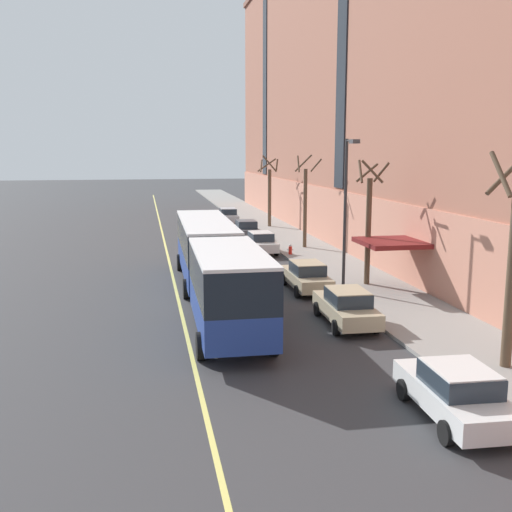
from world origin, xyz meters
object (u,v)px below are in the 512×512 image
parked_car_silver_1 (228,216)px  parked_car_champagne_5 (306,276)px  city_bus (213,260)px  street_lamp (347,201)px  parked_car_darkgray_0 (246,229)px  parked_car_white_3 (456,392)px  street_tree_far_downtown (269,191)px  parked_car_champagne_4 (346,307)px  street_tree_mid_block (369,221)px  street_tree_near_corner (512,265)px  street_tree_far_uptown (305,202)px  parked_car_white_2 (260,242)px  fire_hydrant (290,249)px

parked_car_silver_1 → parked_car_champagne_5: 30.29m
city_bus → street_lamp: size_ratio=2.56×
street_lamp → parked_car_silver_1: bearing=93.1°
city_bus → parked_car_darkgray_0: 21.29m
parked_car_white_3 → street_tree_far_downtown: size_ratio=0.67×
street_tree_far_downtown → parked_car_champagne_4: bearing=-96.1°
city_bus → parked_car_champagne_4: 7.20m
parked_car_white_3 → street_tree_mid_block: (3.57, 15.97, 2.79)m
parked_car_white_3 → street_tree_mid_block: size_ratio=0.68×
parked_car_champagne_5 → street_lamp: size_ratio=0.61×
city_bus → street_tree_near_corner: 14.03m
street_tree_far_uptown → street_tree_near_corner: bearing=-90.1°
parked_car_silver_1 → street_tree_mid_block: (3.43, -29.90, 2.79)m
parked_car_champagne_4 → street_lamp: bearing=71.8°
parked_car_silver_1 → parked_car_white_3: (-0.14, -45.86, -0.00)m
street_tree_far_downtown → street_tree_near_corner: bearing=-90.0°
city_bus → street_tree_far_uptown: bearing=59.7°
parked_car_white_2 → parked_car_champagne_5: 11.99m
street_lamp → city_bus: bearing=-176.9°
street_tree_mid_block → parked_car_white_2: bearing=107.4°
parked_car_champagne_5 → street_lamp: (1.76, -0.99, 4.02)m
parked_car_darkgray_0 → parked_car_champagne_4: size_ratio=0.95×
parked_car_darkgray_0 → street_tree_near_corner: size_ratio=0.63×
parked_car_champagne_5 → city_bus: bearing=-164.9°
parked_car_white_3 → parked_car_champagne_5: size_ratio=0.97×
street_lamp → parked_car_white_2: bearing=98.3°
city_bus → parked_car_white_3: city_bus is taller
parked_car_champagne_4 → fire_hydrant: parked_car_champagne_4 is taller
parked_car_darkgray_0 → city_bus: bearing=-103.9°
street_tree_mid_block → street_lamp: bearing=-141.3°
parked_car_darkgray_0 → parked_car_white_3: bearing=-90.2°
parked_car_white_2 → street_tree_near_corner: size_ratio=0.65×
parked_car_darkgray_0 → fire_hydrant: size_ratio=6.23×
parked_car_champagne_4 → street_tree_near_corner: 7.55m
parked_car_silver_1 → street_tree_mid_block: bearing=-83.5°
parked_car_white_2 → fire_hydrant: parked_car_white_2 is taller
parked_car_champagne_5 → street_lamp: bearing=-29.4°
parked_car_white_3 → fire_hydrant: size_ratio=6.29×
parked_car_white_2 → parked_car_champagne_4: 18.32m
city_bus → fire_hydrant: city_bus is taller
parked_car_champagne_4 → street_tree_far_downtown: (3.46, 32.40, 2.76)m
city_bus → street_tree_mid_block: street_tree_mid_block is taller
city_bus → street_tree_far_downtown: street_tree_far_downtown is taller
parked_car_white_3 → parked_car_champagne_5: bearing=89.7°
parked_car_champagne_5 → street_tree_near_corner: size_ratio=0.66×
parked_car_champagne_4 → street_tree_far_uptown: (3.50, 19.59, 2.77)m
fire_hydrant → parked_car_white_3: bearing=-93.8°
street_tree_far_downtown → parked_car_silver_1: bearing=128.8°
parked_car_champagne_5 → street_tree_far_uptown: 13.99m
fire_hydrant → parked_car_silver_1: bearing=94.6°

